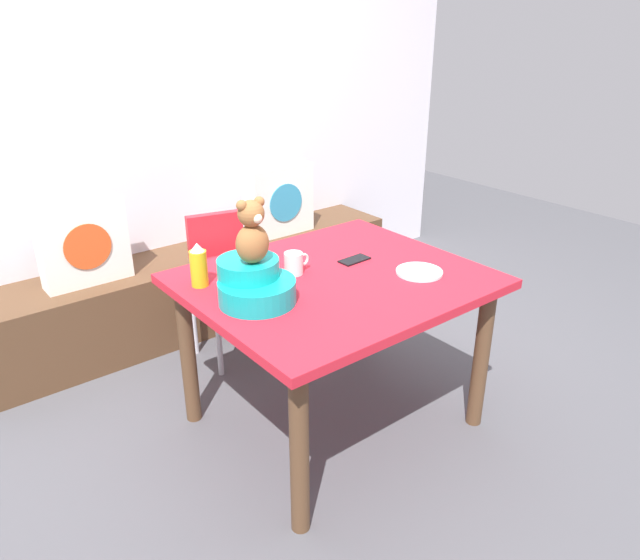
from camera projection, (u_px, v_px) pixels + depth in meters
ground_plane at (333, 420)px, 2.82m from camera, size 8.00×8.00×0.00m
back_wall at (163, 101)px, 3.38m from camera, size 4.40×0.10×2.60m
window_bench at (201, 288)px, 3.63m from camera, size 2.60×0.44×0.46m
pillow_floral_left at (83, 243)px, 3.06m from camera, size 0.44×0.15×0.44m
pillow_floral_right at (279, 200)px, 3.76m from camera, size 0.44×0.15×0.44m
dining_table at (334, 298)px, 2.56m from camera, size 1.19×1.02×0.74m
highchair at (224, 269)px, 3.16m from camera, size 0.39×0.50×0.79m
infant_seat_teal at (254, 284)px, 2.28m from camera, size 0.30×0.33×0.16m
teddy_bear at (252, 233)px, 2.20m from camera, size 0.13×0.12×0.25m
ketchup_bottle at (199, 266)px, 2.40m from camera, size 0.07×0.07×0.18m
coffee_mug at (294, 263)px, 2.53m from camera, size 0.12×0.08×0.09m
dinner_plate_near at (419, 272)px, 2.55m from camera, size 0.20×0.20×0.01m
cell_phone at (354, 260)px, 2.68m from camera, size 0.15×0.08×0.01m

